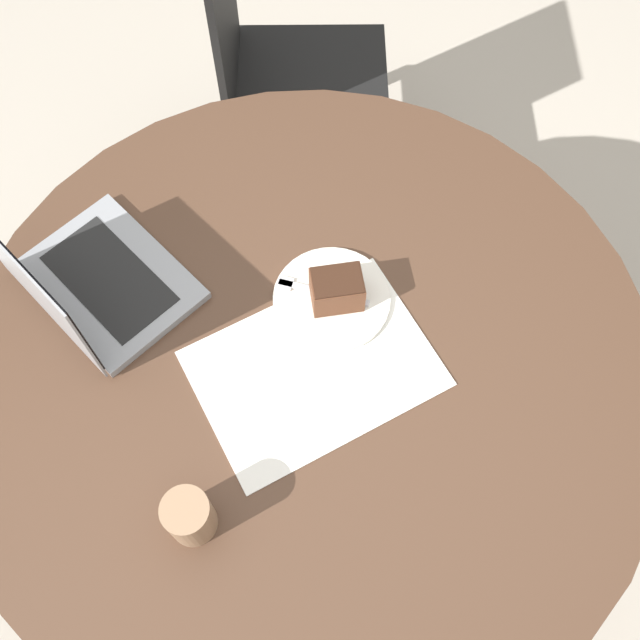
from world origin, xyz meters
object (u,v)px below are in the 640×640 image
object	(u,v)px
chair	(281,73)
coffee_glass	(189,516)
plate	(332,299)
laptop	(90,283)

from	to	relation	value
chair	coffee_glass	xyz separation A→B (m)	(-1.03, -0.65, 0.32)
plate	chair	bearing A→B (deg)	45.29
chair	plate	xyz separation A→B (m)	(-0.58, -0.59, 0.28)
chair	laptop	distance (m)	0.92
chair	plate	bearing A→B (deg)	8.24
chair	plate	distance (m)	0.87
coffee_glass	laptop	bearing A→B (deg)	63.60
coffee_glass	laptop	distance (m)	0.46
plate	coffee_glass	world-z (taller)	coffee_glass
plate	coffee_glass	xyz separation A→B (m)	(-0.45, -0.06, 0.05)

